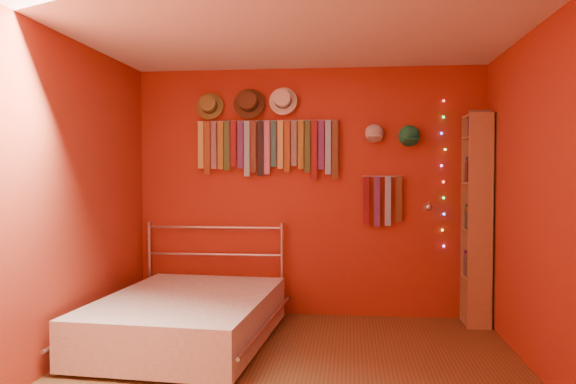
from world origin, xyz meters
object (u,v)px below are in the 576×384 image
(reading_lamp, at_px, (428,207))
(bed, at_px, (187,318))
(tie_rack, at_px, (268,145))
(bookshelf, at_px, (481,218))

(reading_lamp, xyz_separation_m, bed, (-2.11, -0.85, -0.90))
(bed, bearing_deg, tie_rack, 65.88)
(reading_lamp, relative_size, bed, 0.15)
(bed, bearing_deg, bookshelf, 22.30)
(reading_lamp, xyz_separation_m, bookshelf, (0.50, 0.02, -0.10))
(reading_lamp, relative_size, bookshelf, 0.15)
(bed, bearing_deg, reading_lamp, 25.82)
(reading_lamp, bearing_deg, bookshelf, 2.12)
(tie_rack, bearing_deg, bed, -118.05)
(tie_rack, height_order, bookshelf, bookshelf)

